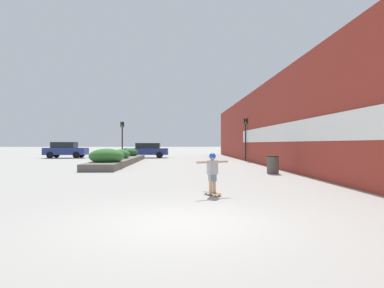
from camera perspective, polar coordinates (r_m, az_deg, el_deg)
name	(u,v)px	position (r m, az deg, el deg)	size (l,w,h in m)	color
ground_plane	(184,223)	(6.58, -1.34, -13.02)	(300.00, 300.00, 0.00)	#A3A099
building_wall_right	(268,124)	(23.87, 12.62, 3.22)	(0.67, 48.55, 5.61)	maroon
planter_box	(120,159)	(25.44, -11.94, -2.41)	(2.09, 15.40, 1.19)	#605B54
skateboard	(212,193)	(9.90, 3.43, -8.19)	(0.49, 0.66, 0.09)	olive
skateboarder	(212,169)	(9.83, 3.43, -4.10)	(0.96, 0.57, 1.13)	tan
trash_bin	(273,165)	(17.31, 13.32, -3.38)	(0.60, 0.60, 0.89)	#514C47
car_leftmost	(66,150)	(37.61, -20.32, -0.90)	(4.22, 2.01, 1.65)	navy
car_center_left	(316,150)	(36.70, 19.96, -1.02)	(4.27, 1.92, 1.52)	black
car_center_right	(147,150)	(36.13, -7.53, -1.01)	(4.53, 1.93, 1.55)	navy
traffic_light_left	(122,134)	(29.43, -11.56, 1.61)	(0.28, 0.30, 3.33)	black
traffic_light_right	(246,132)	(29.36, 8.92, 1.96)	(0.28, 0.30, 3.63)	black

